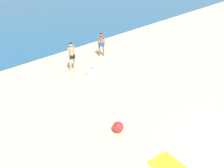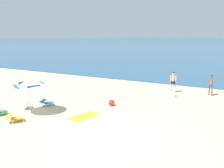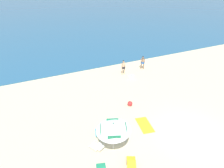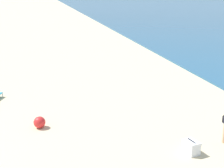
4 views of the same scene
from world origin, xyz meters
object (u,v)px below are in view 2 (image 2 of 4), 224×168
at_px(beach_umbrella_striped_main, 29,84).
at_px(lounge_chair_facing_sea, 14,118).
at_px(beach_ball, 112,103).
at_px(lounge_chair_beside_umbrella, 26,105).
at_px(beach_towel, 84,116).
at_px(person_standing_beside, 211,84).
at_px(lounge_chair_under_umbrella, 46,102).
at_px(cooler_box, 172,94).
at_px(person_standing_near_shore, 173,81).

distance_m(beach_umbrella_striped_main, lounge_chair_facing_sea, 2.21).
relative_size(lounge_chair_facing_sea, beach_ball, 2.46).
distance_m(lounge_chair_beside_umbrella, beach_towel, 4.13).
distance_m(lounge_chair_beside_umbrella, person_standing_beside, 13.67).
xyz_separation_m(lounge_chair_under_umbrella, cooler_box, (6.60, 6.61, -0.07)).
height_order(beach_umbrella_striped_main, cooler_box, beach_umbrella_striped_main).
bearing_deg(person_standing_near_shore, lounge_chair_facing_sea, -117.02).
bearing_deg(lounge_chair_beside_umbrella, person_standing_beside, 43.88).
xyz_separation_m(person_standing_beside, beach_ball, (-5.43, -6.17, -0.72)).
xyz_separation_m(lounge_chair_under_umbrella, lounge_chair_beside_umbrella, (-0.64, -1.13, 0.00)).
height_order(lounge_chair_under_umbrella, beach_towel, lounge_chair_under_umbrella).
height_order(lounge_chair_beside_umbrella, beach_towel, lounge_chair_beside_umbrella).
distance_m(lounge_chair_beside_umbrella, cooler_box, 10.60).
relative_size(lounge_chair_under_umbrella, lounge_chair_facing_sea, 0.98).
bearing_deg(beach_towel, person_standing_beside, 56.91).
bearing_deg(person_standing_near_shore, beach_ball, -113.89).
height_order(lounge_chair_under_umbrella, lounge_chair_beside_umbrella, lounge_chair_under_umbrella).
bearing_deg(person_standing_beside, beach_umbrella_striped_main, -131.92).
distance_m(cooler_box, beach_ball, 5.27).
bearing_deg(lounge_chair_beside_umbrella, lounge_chair_under_umbrella, 60.27).
bearing_deg(person_standing_near_shore, beach_towel, -108.87).
distance_m(beach_umbrella_striped_main, cooler_box, 10.48).
bearing_deg(beach_towel, beach_ball, 83.00).
relative_size(lounge_chair_beside_umbrella, beach_towel, 0.57).
relative_size(beach_umbrella_striped_main, lounge_chair_facing_sea, 2.71).
distance_m(lounge_chair_facing_sea, beach_ball, 6.11).
bearing_deg(person_standing_near_shore, person_standing_beside, 7.34).
height_order(lounge_chair_facing_sea, person_standing_near_shore, person_standing_near_shore).
xyz_separation_m(person_standing_near_shore, cooler_box, (0.27, -1.35, -0.78)).
xyz_separation_m(lounge_chair_under_umbrella, person_standing_beside, (9.20, 8.34, 0.66)).
xyz_separation_m(person_standing_near_shore, person_standing_beside, (2.86, 0.37, -0.05)).
bearing_deg(beach_umbrella_striped_main, lounge_chair_beside_umbrella, 153.48).
height_order(beach_umbrella_striped_main, lounge_chair_beside_umbrella, beach_umbrella_striped_main).
height_order(lounge_chair_facing_sea, cooler_box, lounge_chair_facing_sea).
height_order(person_standing_beside, cooler_box, person_standing_beside).
bearing_deg(lounge_chair_beside_umbrella, cooler_box, 46.89).
relative_size(beach_ball, beach_towel, 0.23).
bearing_deg(beach_towel, lounge_chair_under_umbrella, 171.66).
bearing_deg(beach_umbrella_striped_main, beach_ball, 47.21).
relative_size(person_standing_beside, beach_ball, 3.83).
bearing_deg(beach_umbrella_striped_main, lounge_chair_facing_sea, -75.17).
distance_m(beach_umbrella_striped_main, lounge_chair_beside_umbrella, 1.86).
height_order(beach_umbrella_striped_main, person_standing_near_shore, beach_umbrella_striped_main).
height_order(beach_ball, beach_towel, beach_ball).
relative_size(beach_umbrella_striped_main, cooler_box, 5.03).
bearing_deg(beach_ball, lounge_chair_facing_sea, -120.28).
bearing_deg(lounge_chair_facing_sea, beach_umbrella_striped_main, 104.83).
bearing_deg(person_standing_near_shore, lounge_chair_under_umbrella, -128.47).
height_order(beach_umbrella_striped_main, lounge_chair_under_umbrella, beach_umbrella_striped_main).
bearing_deg(lounge_chair_under_umbrella, beach_towel, -8.34).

